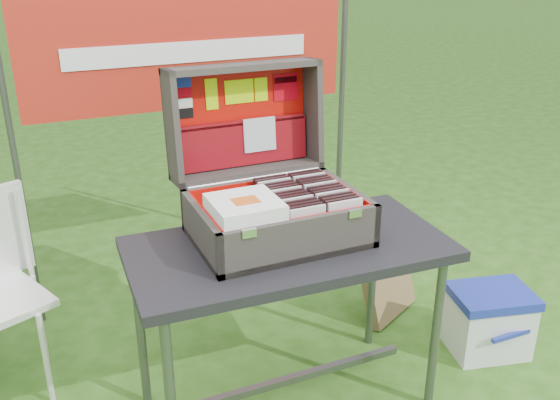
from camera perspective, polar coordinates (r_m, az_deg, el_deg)
name	(u,v)px	position (r m, az deg, el deg)	size (l,w,h in m)	color
table	(288,328)	(2.52, 0.75, -11.65)	(1.19, 0.60, 0.75)	black
table_top	(289,249)	(2.34, 0.80, -4.49)	(1.19, 0.60, 0.04)	black
table_leg_fr	(436,333)	(2.61, 14.05, -11.69)	(0.04, 0.04, 0.71)	#59595B
table_leg_bl	(141,332)	(2.59, -12.62, -11.72)	(0.04, 0.04, 0.71)	#59595B
table_leg_br	(372,278)	(2.93, 8.44, -7.06)	(0.04, 0.04, 0.71)	#59595B
table_brace	(288,380)	(2.67, 0.72, -16.13)	(1.04, 0.03, 0.03)	#59595B
suitcase	(271,158)	(2.31, -0.81, 3.82)	(0.62, 0.61, 0.60)	#534D47
suitcase_base_bottom	(278,235)	(2.37, -0.21, -3.23)	(0.62, 0.45, 0.02)	#534D47
suitcase_base_wall_front	(302,241)	(2.17, 2.02, -3.76)	(0.62, 0.02, 0.17)	#534D47
suitcase_base_wall_back	(257,198)	(2.52, -2.13, 0.14)	(0.62, 0.02, 0.17)	#534D47
suitcase_base_wall_left	(201,232)	(2.25, -7.23, -2.92)	(0.02, 0.45, 0.17)	#534D47
suitcase_base_wall_right	(347,205)	(2.47, 6.18, -0.50)	(0.02, 0.45, 0.17)	#534D47
suitcase_liner_floor	(278,232)	(2.37, -0.21, -2.90)	(0.57, 0.40, 0.01)	red
suitcase_latch_left	(249,233)	(2.06, -2.85, -3.06)	(0.05, 0.01, 0.03)	silver
suitcase_latch_right	(355,213)	(2.22, 6.86, -1.23)	(0.05, 0.01, 0.03)	silver
suitcase_hinge	(255,178)	(2.50, -2.26, 2.01)	(0.02, 0.02, 0.56)	silver
suitcase_lid_back	(239,117)	(2.59, -3.77, 7.55)	(0.62, 0.45, 0.02)	#534D47
suitcase_lid_rim_far	(242,67)	(2.50, -3.48, 12.06)	(0.62, 0.02, 0.17)	#534D47
suitcase_lid_rim_near	(248,171)	(2.57, -2.96, 2.71)	(0.62, 0.02, 0.17)	#534D47
suitcase_lid_rim_left	(172,128)	(2.44, -9.84, 6.47)	(0.02, 0.45, 0.17)	#534D47
suitcase_lid_rim_right	(312,112)	(2.64, 2.93, 8.01)	(0.02, 0.45, 0.17)	#534D47
suitcase_lid_liner	(240,118)	(2.58, -3.65, 7.50)	(0.57, 0.39, 0.01)	red
suitcase_liner_wall_front	(300,236)	(2.18, 1.85, -3.31)	(0.57, 0.01, 0.14)	red
suitcase_liner_wall_back	(258,197)	(2.50, -2.00, 0.28)	(0.57, 0.01, 0.14)	red
suitcase_liner_wall_left	(205,228)	(2.25, -6.87, -2.57)	(0.01, 0.40, 0.14)	red
suitcase_liner_wall_right	(344,203)	(2.45, 5.88, -0.29)	(0.01, 0.40, 0.14)	red
suitcase_lid_pocket	(243,144)	(2.58, -3.38, 5.17)	(0.55, 0.18, 0.03)	maroon
suitcase_pocket_edge	(243,122)	(2.56, -3.44, 7.09)	(0.54, 0.02, 0.02)	maroon
suitcase_pocket_cd	(260,135)	(2.58, -1.88, 6.00)	(0.14, 0.14, 0.01)	silver
lid_sticker_cc_a	(183,83)	(2.48, -8.85, 10.56)	(0.06, 0.04, 0.00)	#1933B2
lid_sticker_cc_b	(184,93)	(2.49, -8.77, 9.65)	(0.06, 0.04, 0.00)	red
lid_sticker_cc_c	(185,103)	(2.49, -8.69, 8.74)	(0.06, 0.04, 0.00)	white
lid_sticker_cc_d	(186,113)	(2.50, -8.62, 7.84)	(0.06, 0.04, 0.00)	black
lid_card_neon_tall	(212,94)	(2.52, -6.27, 9.59)	(0.05, 0.12, 0.00)	#B8EE05
lid_card_neon_main	(239,92)	(2.56, -3.74, 9.87)	(0.12, 0.09, 0.00)	#B8EE05
lid_card_neon_small	(261,89)	(2.59, -1.75, 10.07)	(0.06, 0.09, 0.00)	#B8EE05
lid_sticker_band	(286,87)	(2.63, 0.53, 10.29)	(0.11, 0.11, 0.00)	red
lid_sticker_band_bar	(286,80)	(2.63, 0.51, 10.94)	(0.10, 0.02, 0.00)	black
cd_left_0	(307,228)	(2.20, 2.53, -2.57)	(0.14, 0.01, 0.16)	silver
cd_left_1	(304,225)	(2.22, 2.25, -2.33)	(0.14, 0.01, 0.16)	black
cd_left_2	(301,223)	(2.24, 1.97, -2.09)	(0.14, 0.01, 0.16)	black
cd_left_3	(299,220)	(2.26, 1.71, -1.85)	(0.14, 0.01, 0.16)	black
cd_left_4	(296,218)	(2.28, 1.44, -1.62)	(0.14, 0.01, 0.16)	silver
cd_left_5	(293,215)	(2.30, 1.18, -1.39)	(0.14, 0.01, 0.16)	black
cd_left_6	(290,213)	(2.32, 0.93, -1.16)	(0.14, 0.01, 0.16)	black
cd_left_7	(287,210)	(2.34, 0.68, -0.94)	(0.14, 0.01, 0.16)	black
cd_left_8	(285,208)	(2.36, 0.43, -0.72)	(0.14, 0.01, 0.16)	silver
cd_left_9	(282,206)	(2.39, 0.19, -0.51)	(0.14, 0.01, 0.16)	black
cd_left_10	(280,203)	(2.41, -0.05, -0.30)	(0.14, 0.01, 0.16)	black
cd_left_11	(277,201)	(2.43, -0.28, -0.09)	(0.14, 0.01, 0.16)	black
cd_left_12	(274,199)	(2.45, -0.51, 0.11)	(0.14, 0.01, 0.16)	silver
cd_left_13	(272,197)	(2.47, -0.73, 0.31)	(0.14, 0.01, 0.16)	black
cd_left_14	(270,195)	(2.49, -0.95, 0.50)	(0.14, 0.01, 0.16)	black
cd_right_0	(345,221)	(2.27, 5.94, -1.91)	(0.14, 0.01, 0.16)	silver
cd_right_1	(341,218)	(2.29, 5.64, -1.68)	(0.14, 0.01, 0.16)	black
cd_right_2	(338,216)	(2.31, 5.34, -1.45)	(0.14, 0.01, 0.16)	black
cd_right_3	(335,213)	(2.33, 5.05, -1.22)	(0.14, 0.01, 0.16)	black
cd_right_4	(332,211)	(2.35, 4.77, -1.00)	(0.14, 0.01, 0.16)	silver
cd_right_5	(329,209)	(2.37, 4.49, -0.79)	(0.14, 0.01, 0.16)	black
cd_right_6	(326,206)	(2.39, 4.21, -0.57)	(0.14, 0.01, 0.16)	black
cd_right_7	(323,204)	(2.41, 3.94, -0.36)	(0.14, 0.01, 0.16)	black
cd_right_8	(320,202)	(2.43, 3.67, -0.15)	(0.14, 0.01, 0.16)	silver
cd_right_9	(317,199)	(2.45, 3.41, 0.05)	(0.14, 0.01, 0.16)	black
cd_right_10	(314,197)	(2.47, 3.15, 0.25)	(0.14, 0.01, 0.16)	black
cd_right_11	(312,195)	(2.49, 2.90, 0.45)	(0.14, 0.01, 0.16)	black
cd_right_12	(309,193)	(2.51, 2.65, 0.64)	(0.14, 0.01, 0.16)	silver
cd_right_13	(306,191)	(2.53, 2.40, 0.83)	(0.14, 0.01, 0.16)	black
cd_right_14	(303,189)	(2.55, 2.16, 1.02)	(0.14, 0.01, 0.16)	black
songbook_0	(245,212)	(2.18, -3.22, -1.13)	(0.23, 0.23, 0.01)	white
songbook_1	(245,211)	(2.18, -3.23, -1.01)	(0.23, 0.23, 0.01)	white
songbook_2	(245,210)	(2.18, -3.23, -0.89)	(0.23, 0.23, 0.01)	white
songbook_3	(245,208)	(2.17, -3.23, -0.77)	(0.23, 0.23, 0.01)	white
songbook_4	(245,207)	(2.17, -3.24, -0.65)	(0.23, 0.23, 0.01)	white
songbook_5	(245,206)	(2.17, -3.24, -0.53)	(0.23, 0.23, 0.01)	white
songbook_6	(245,204)	(2.17, -3.24, -0.41)	(0.23, 0.23, 0.01)	white
songbook_7	(245,203)	(2.17, -3.24, -0.29)	(0.23, 0.23, 0.01)	white
songbook_8	(245,202)	(2.16, -3.25, -0.17)	(0.23, 0.23, 0.01)	white
songbook_9	(245,200)	(2.16, -3.25, -0.04)	(0.23, 0.23, 0.01)	white
songbook_graphic	(246,200)	(2.15, -3.16, -0.04)	(0.09, 0.07, 0.00)	#D85919
cooler	(489,321)	(3.11, 18.55, -10.45)	(0.36, 0.27, 0.32)	white
cooler_body	(488,325)	(3.12, 18.50, -10.78)	(0.34, 0.26, 0.27)	white
cooler_lid	(493,296)	(3.04, 18.87, -8.28)	(0.36, 0.27, 0.04)	#1E2F9C
cooler_handle	(512,335)	(3.02, 20.42, -11.53)	(0.21, 0.02, 0.02)	#1E2F9C
chair_leg_fr	(46,360)	(2.78, -20.61, -13.54)	(0.02, 0.02, 0.44)	silver
chair_leg_br	(40,319)	(3.06, -21.11, -10.08)	(0.02, 0.02, 0.44)	silver
chair_upright_right	(25,233)	(2.88, -22.30, -2.79)	(0.02, 0.02, 0.41)	silver
cardboard_box	(387,280)	(3.25, 9.77, -7.19)	(0.37, 0.06, 0.39)	olive
banner_post_left	(16,163)	(3.11, -23.01, 3.15)	(0.03, 0.03, 1.70)	#59595B
banner_post_right	(341,122)	(3.54, 5.57, 7.07)	(0.03, 0.03, 1.70)	#59595B
banner	(190,51)	(3.11, -8.22, 13.30)	(1.60, 0.01, 0.55)	#A92115
banner_text	(191,52)	(3.10, -8.16, 13.26)	(1.20, 0.00, 0.10)	white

